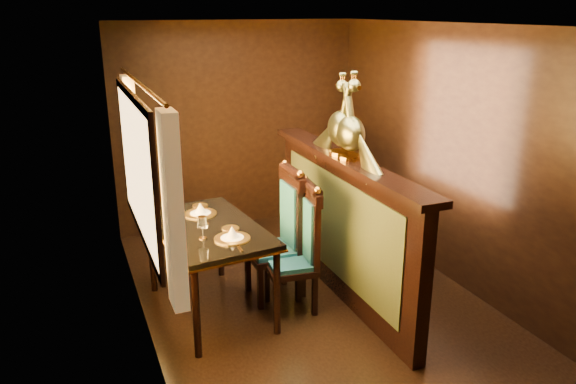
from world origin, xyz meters
name	(u,v)px	position (x,y,z in m)	size (l,w,h in m)	color
ground	(324,314)	(0.00, 0.00, 0.00)	(5.00, 5.00, 0.00)	black
room_shell	(317,143)	(-0.09, 0.02, 1.58)	(3.04, 5.04, 2.52)	black
partition	(343,225)	(0.32, 0.30, 0.71)	(0.26, 2.70, 1.36)	black
dining_table	(208,234)	(-0.92, 0.46, 0.75)	(0.99, 1.48, 1.02)	black
chair_left	(302,243)	(-0.12, 0.21, 0.63)	(0.48, 0.50, 1.21)	black
chair_right	(284,229)	(-0.19, 0.50, 0.67)	(0.46, 0.51, 1.28)	black
peacock_left	(351,118)	(0.33, 0.22, 1.73)	(0.23, 0.62, 0.73)	#1B523C
peacock_right	(343,113)	(0.33, 0.38, 1.74)	(0.24, 0.65, 0.77)	#1B523C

